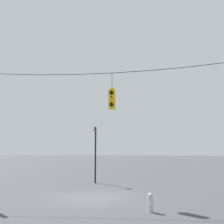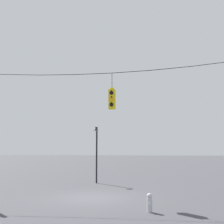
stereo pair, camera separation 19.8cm
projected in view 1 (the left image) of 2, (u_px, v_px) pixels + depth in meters
The scene contains 5 objects.
ground_plane at pixel (92, 198), 14.70m from camera, with size 200.00×200.00×0.00m, color #424247.
span_wire at pixel (93, 72), 15.39m from camera, with size 14.70×0.03×0.39m.
traffic_light_near_right_pole at pixel (112, 99), 15.04m from camera, with size 0.34×0.58×1.98m.
street_lamp at pixel (95, 144), 21.18m from camera, with size 0.39×0.69×4.21m.
fire_hydrant at pixel (151, 202), 11.37m from camera, with size 0.22×0.30×0.75m.
Camera 1 is at (3.11, -14.88, 2.53)m, focal length 45.00 mm.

